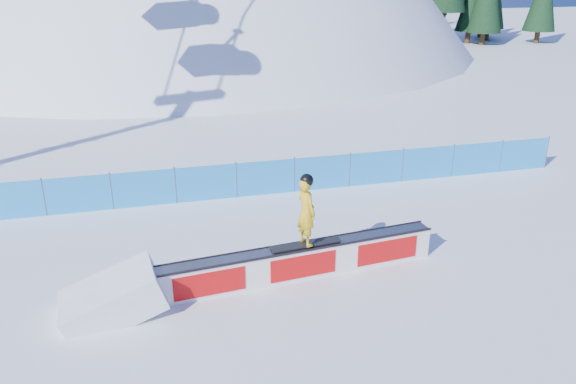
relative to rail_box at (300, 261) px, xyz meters
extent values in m
plane|color=white|center=(0.33, 1.02, -0.43)|extent=(160.00, 160.00, 0.00)
sphere|color=white|center=(0.33, 43.02, -18.43)|extent=(64.00, 64.00, 64.00)
cylinder|color=#352415|center=(24.35, 41.20, 3.25)|extent=(0.50, 0.50, 1.40)
cylinder|color=#352415|center=(26.43, 37.66, 0.17)|extent=(0.50, 0.50, 1.40)
cylinder|color=#352415|center=(28.38, 38.56, 0.17)|extent=(0.50, 0.50, 1.40)
cylinder|color=#352415|center=(28.23, 38.17, 0.17)|extent=(0.50, 0.50, 1.40)
cylinder|color=#352415|center=(32.81, 37.22, 0.17)|extent=(0.50, 0.50, 1.40)
cylinder|color=#352415|center=(32.06, 40.24, 0.17)|extent=(0.50, 0.50, 1.40)
cylinder|color=#352415|center=(35.69, 45.35, 0.17)|extent=(0.50, 0.50, 1.40)
cube|color=#1D87DA|center=(0.33, 5.52, 0.17)|extent=(22.00, 0.03, 1.20)
cylinder|color=#414B75|center=(-6.67, 5.52, 0.22)|extent=(0.05, 0.05, 1.30)
cylinder|color=#414B75|center=(-4.67, 5.52, 0.22)|extent=(0.05, 0.05, 1.30)
cylinder|color=#414B75|center=(-2.67, 5.52, 0.22)|extent=(0.05, 0.05, 1.30)
cylinder|color=#414B75|center=(-0.67, 5.52, 0.22)|extent=(0.05, 0.05, 1.30)
cylinder|color=#414B75|center=(1.33, 5.52, 0.22)|extent=(0.05, 0.05, 1.30)
cylinder|color=#414B75|center=(3.33, 5.52, 0.22)|extent=(0.05, 0.05, 1.30)
cylinder|color=#414B75|center=(5.33, 5.52, 0.22)|extent=(0.05, 0.05, 1.30)
cylinder|color=#414B75|center=(7.33, 5.52, 0.22)|extent=(0.05, 0.05, 1.30)
cylinder|color=#414B75|center=(9.33, 5.52, 0.22)|extent=(0.05, 0.05, 1.30)
cylinder|color=#414B75|center=(11.33, 5.52, 0.22)|extent=(0.05, 0.05, 1.30)
cube|color=white|center=(0.00, 0.00, -0.02)|extent=(7.20, 1.17, 0.81)
cube|color=gray|center=(0.00, 0.00, 0.40)|extent=(7.13, 1.18, 0.04)
cube|color=black|center=(0.02, -0.24, 0.41)|extent=(7.16, 0.75, 0.05)
cube|color=black|center=(-0.02, 0.24, 0.41)|extent=(7.16, 0.75, 0.05)
cube|color=red|center=(0.02, -0.23, -0.02)|extent=(6.80, 0.70, 0.61)
cube|color=red|center=(-0.02, 0.23, -0.02)|extent=(6.80, 0.70, 0.61)
cube|color=black|center=(0.15, 0.01, 0.45)|extent=(1.80, 0.50, 0.03)
imported|color=gold|center=(0.15, 0.01, 1.33)|extent=(0.58, 0.72, 1.72)
sphere|color=black|center=(0.15, 0.01, 2.14)|extent=(0.32, 0.32, 0.32)
camera|label=1|loc=(-3.34, -11.80, 6.84)|focal=35.00mm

